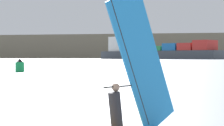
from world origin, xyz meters
TOP-DOWN VIEW (x-y plane):
  - windsurfer at (2.95, 1.43)m, footprint 3.06×3.28m
  - cargo_ship at (43.18, 486.61)m, footprint 130.68×118.75m
  - distant_headland at (105.45, 987.51)m, footprint 1124.68×503.09m
  - channel_buoy at (-11.52, 51.82)m, footprint 1.24×1.24m

SIDE VIEW (x-z plane):
  - channel_buoy at x=-11.52m, z-range -0.11..1.77m
  - windsurfer at x=2.95m, z-range -1.02..3.26m
  - cargo_ship at x=43.18m, z-range -8.01..24.32m
  - distant_headland at x=105.45m, z-range 0.00..46.66m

